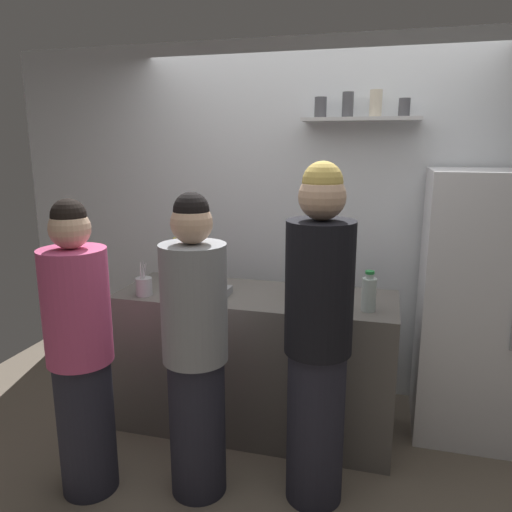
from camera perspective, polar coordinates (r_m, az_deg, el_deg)
ground_plane at (r=3.09m, az=2.01°, el=-24.37°), size 5.28×5.28×0.00m
back_wall_assembly at (r=3.73m, az=6.60°, el=4.08°), size 4.80×0.32×2.60m
refrigerator at (r=3.45m, az=23.66°, el=-5.31°), size 0.63×0.67×1.72m
counter at (r=3.34m, az=0.00°, el=-12.02°), size 1.78×0.65×0.93m
baking_pan at (r=3.14m, az=-6.33°, el=-4.17°), size 0.34×0.24×0.05m
utensil_holder at (r=3.21m, az=-12.82°, el=-3.44°), size 0.10×0.10×0.22m
wine_bottle_dark_glass at (r=3.61m, az=-9.23°, el=-0.72°), size 0.08×0.08×0.28m
wine_bottle_pale_glass at (r=3.08m, az=4.16°, el=-2.88°), size 0.07×0.07×0.30m
water_bottle_plastic at (r=2.91m, az=12.91°, el=-4.22°), size 0.08×0.08×0.24m
person_blonde at (r=2.54m, az=7.16°, el=-9.73°), size 0.34×0.34×1.79m
person_grey_hoodie at (r=2.63m, az=-7.01°, el=-11.00°), size 0.34×0.34×1.65m
person_pink_top at (r=2.79m, az=-19.63°, el=-10.69°), size 0.34×0.34×1.61m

